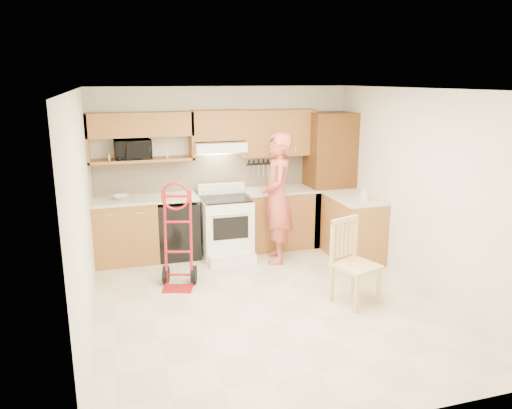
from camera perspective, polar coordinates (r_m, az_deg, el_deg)
name	(u,v)px	position (r m, az deg, el deg)	size (l,w,h in m)	color
floor	(268,304)	(6.05, 1.38, -11.37)	(4.00, 4.50, 0.02)	#C1B194
ceiling	(269,88)	(5.46, 1.54, 13.22)	(4.00, 4.50, 0.02)	white
wall_back	(224,169)	(7.76, -3.72, 4.15)	(4.00, 0.02, 2.50)	#EDE4C5
wall_front	(367,276)	(3.65, 12.59, -8.00)	(4.00, 0.02, 2.50)	#EDE4C5
wall_left	(82,216)	(5.37, -19.39, -1.22)	(0.02, 4.50, 2.50)	#EDE4C5
wall_right	(422,191)	(6.52, 18.52, 1.48)	(0.02, 4.50, 2.50)	#EDE4C5
backsplash	(224,172)	(7.74, -3.67, 3.76)	(3.92, 0.03, 0.55)	beige
lower_cab_left	(126,232)	(7.46, -14.77, -3.04)	(0.90, 0.60, 0.90)	brown
dishwasher	(177,229)	(7.52, -9.04, -2.80)	(0.60, 0.60, 0.85)	black
lower_cab_right	(280,219)	(7.87, 2.78, -1.66)	(1.14, 0.60, 0.90)	brown
countertop_left	(145,199)	(7.35, -12.67, 0.63)	(1.50, 0.63, 0.04)	beige
countertop_right	(280,190)	(7.76, 2.82, 1.68)	(1.14, 0.63, 0.04)	beige
cab_return_right	(353,228)	(7.51, 11.10, -2.72)	(0.60, 1.00, 0.90)	brown
countertop_return	(355,198)	(7.39, 11.28, 0.77)	(0.63, 1.00, 0.04)	beige
pantry_tall	(329,179)	(8.04, 8.37, 2.93)	(0.70, 0.60, 2.10)	brown
upper_cab_left	(140,124)	(7.31, -13.20, 8.97)	(1.50, 0.33, 0.34)	brown
upper_shelf_mw	(142,160)	(7.38, -12.98, 5.02)	(1.50, 0.33, 0.04)	brown
upper_cab_center	(218,125)	(7.47, -4.41, 9.09)	(0.76, 0.33, 0.44)	brown
upper_cab_right	(278,133)	(7.74, 2.57, 8.26)	(1.14, 0.33, 0.70)	brown
range_hood	(219,146)	(7.44, -4.26, 6.67)	(0.76, 0.46, 0.14)	white
knife_strip	(259,168)	(7.85, 0.30, 4.22)	(0.40, 0.05, 0.29)	black
microwave	(133,149)	(7.35, -14.00, 6.19)	(0.51, 0.34, 0.28)	black
range	(227,223)	(7.37, -3.37, -2.12)	(0.72, 0.95, 1.06)	white
person	(277,198)	(7.12, 2.44, 0.71)	(0.69, 0.45, 1.88)	#BA4E3D
hand_truck	(177,241)	(6.35, -9.05, -4.16)	(0.49, 0.45, 1.24)	#AB151D
dining_chair	(356,263)	(5.99, 11.46, -6.58)	(0.46, 0.50, 1.02)	#E5B678
soap_bottle	(364,194)	(7.13, 12.32, 1.14)	(0.08, 0.08, 0.18)	white
bowl	(122,197)	(7.33, -15.18, 0.82)	(0.23, 0.23, 0.06)	white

